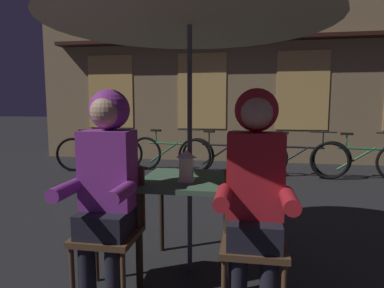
% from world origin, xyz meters
% --- Properties ---
extents(ground_plane, '(60.00, 60.00, 0.00)m').
position_xyz_m(ground_plane, '(0.00, 0.00, 0.00)').
color(ground_plane, '#232326').
extents(cafe_table, '(0.72, 0.72, 0.74)m').
position_xyz_m(cafe_table, '(0.00, 0.00, 0.64)').
color(cafe_table, '#42664C').
rests_on(cafe_table, ground_plane).
extents(lantern, '(0.11, 0.11, 0.23)m').
position_xyz_m(lantern, '(-0.01, -0.11, 0.86)').
color(lantern, white).
rests_on(lantern, cafe_table).
extents(chair_left, '(0.40, 0.40, 0.87)m').
position_xyz_m(chair_left, '(-0.48, -0.37, 0.49)').
color(chair_left, '#513823').
rests_on(chair_left, ground_plane).
extents(chair_right, '(0.40, 0.40, 0.87)m').
position_xyz_m(chair_right, '(0.48, -0.37, 0.49)').
color(chair_right, '#513823').
rests_on(chair_right, ground_plane).
extents(person_left_hooded, '(0.45, 0.56, 1.40)m').
position_xyz_m(person_left_hooded, '(-0.48, -0.43, 0.85)').
color(person_left_hooded, black).
rests_on(person_left_hooded, ground_plane).
extents(person_right_hooded, '(0.45, 0.56, 1.40)m').
position_xyz_m(person_right_hooded, '(0.48, -0.43, 0.85)').
color(person_right_hooded, black).
rests_on(person_right_hooded, ground_plane).
extents(shopfront_building, '(10.00, 0.93, 6.20)m').
position_xyz_m(shopfront_building, '(0.49, 5.40, 3.09)').
color(shopfront_building, '#937A56').
rests_on(shopfront_building, ground_plane).
extents(bicycle_nearest, '(1.64, 0.45, 0.84)m').
position_xyz_m(bicycle_nearest, '(-2.44, 3.59, 0.35)').
color(bicycle_nearest, black).
rests_on(bicycle_nearest, ground_plane).
extents(bicycle_second, '(1.67, 0.29, 0.84)m').
position_xyz_m(bicycle_second, '(-1.07, 3.78, 0.35)').
color(bicycle_second, black).
rests_on(bicycle_second, ground_plane).
extents(bicycle_third, '(1.65, 0.41, 0.84)m').
position_xyz_m(bicycle_third, '(-0.01, 3.69, 0.35)').
color(bicycle_third, black).
rests_on(bicycle_third, ground_plane).
extents(bicycle_fourth, '(1.68, 0.23, 0.84)m').
position_xyz_m(bicycle_fourth, '(1.33, 3.60, 0.35)').
color(bicycle_fourth, black).
rests_on(bicycle_fourth, ground_plane).
extents(bicycle_fifth, '(1.67, 0.28, 0.84)m').
position_xyz_m(bicycle_fifth, '(2.41, 3.59, 0.35)').
color(bicycle_fifth, black).
rests_on(bicycle_fifth, ground_plane).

